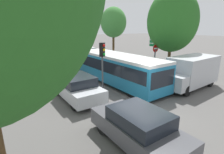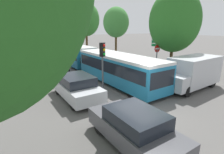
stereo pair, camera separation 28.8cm
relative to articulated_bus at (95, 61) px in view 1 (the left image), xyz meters
The scene contains 17 objects.
ground_plane 8.67m from the articulated_bus, 102.31° to the right, with size 200.00×200.00×0.00m, color #565451.
articulated_bus is the anchor object (origin of this frame).
city_bus_rear 36.18m from the articulated_bus, 95.99° to the left, with size 3.45×11.45×2.43m.
queued_car_graphite 10.66m from the articulated_bus, 111.12° to the right, with size 1.76×4.14×1.44m.
queued_car_silver 5.94m from the articulated_bus, 131.07° to the right, with size 1.87×4.39×1.53m.
queued_car_black 4.18m from the articulated_bus, 155.93° to the left, with size 1.89×4.44×1.54m.
queued_car_tan 9.31m from the articulated_bus, 114.94° to the left, with size 1.86×4.38×1.52m.
queued_car_red 14.59m from the articulated_bus, 105.84° to the left, with size 1.65×3.89×1.35m.
queued_car_green 20.47m from the articulated_bus, 99.93° to the left, with size 1.86×4.38×1.52m.
white_van 8.24m from the articulated_bus, 60.98° to the right, with size 5.08×2.18×2.31m.
traffic_light 4.96m from the articulated_bus, 113.78° to the right, with size 0.38×0.40×3.40m.
no_entry_sign 5.64m from the articulated_bus, 32.25° to the right, with size 0.70×0.08×2.82m.
direction_sign_post 6.35m from the articulated_bus, 17.71° to the right, with size 0.29×1.39×3.60m.
tree_left_mid 8.08m from the articulated_bus, 167.65° to the right, with size 3.26×3.26×6.30m.
tree_right_near 7.92m from the articulated_bus, 29.99° to the right, with size 4.55×4.55×7.72m.
tree_right_mid 8.96m from the articulated_bus, 42.46° to the left, with size 3.41×3.41×6.98m.
tree_right_far 17.83m from the articulated_bus, 67.68° to the left, with size 4.86×4.86×8.78m.
Camera 1 is at (-6.11, -5.76, 4.31)m, focal length 28.00 mm.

